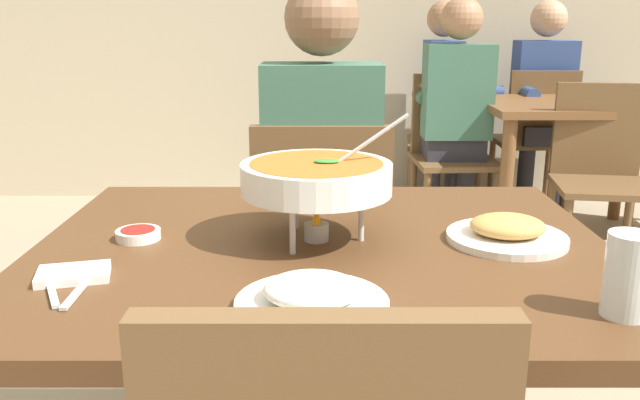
% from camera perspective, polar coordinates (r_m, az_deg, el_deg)
% --- Properties ---
extents(dining_table_main, '(1.14, 0.93, 0.76)m').
position_cam_1_polar(dining_table_main, '(1.36, 0.02, -8.45)').
color(dining_table_main, '#51331C').
rests_on(dining_table_main, ground_plane).
extents(chair_diner_main, '(0.44, 0.44, 0.90)m').
position_cam_1_polar(chair_diner_main, '(2.11, -0.06, -3.63)').
color(chair_diner_main, brown).
rests_on(chair_diner_main, ground_plane).
extents(diner_main, '(0.40, 0.45, 1.31)m').
position_cam_1_polar(diner_main, '(2.07, -0.07, 2.84)').
color(diner_main, '#2D2D38').
rests_on(diner_main, ground_plane).
extents(curry_bowl, '(0.33, 0.30, 0.26)m').
position_cam_1_polar(curry_bowl, '(1.30, -0.51, 1.87)').
color(curry_bowl, silver).
rests_on(curry_bowl, dining_table_main).
extents(rice_plate, '(0.24, 0.24, 0.06)m').
position_cam_1_polar(rice_plate, '(1.02, -0.91, -8.39)').
color(rice_plate, white).
rests_on(rice_plate, dining_table_main).
extents(appetizer_plate, '(0.24, 0.24, 0.06)m').
position_cam_1_polar(appetizer_plate, '(1.38, 15.68, -2.65)').
color(appetizer_plate, white).
rests_on(appetizer_plate, dining_table_main).
extents(sauce_dish, '(0.09, 0.09, 0.02)m').
position_cam_1_polar(sauce_dish, '(1.39, -15.66, -2.87)').
color(sauce_dish, white).
rests_on(sauce_dish, dining_table_main).
extents(napkin_folded, '(0.14, 0.11, 0.02)m').
position_cam_1_polar(napkin_folded, '(1.22, -20.75, -6.05)').
color(napkin_folded, white).
rests_on(napkin_folded, dining_table_main).
extents(fork_utensil, '(0.09, 0.16, 0.01)m').
position_cam_1_polar(fork_utensil, '(1.19, -22.46, -7.06)').
color(fork_utensil, silver).
rests_on(fork_utensil, dining_table_main).
extents(spoon_utensil, '(0.01, 0.17, 0.01)m').
position_cam_1_polar(spoon_utensil, '(1.17, -20.17, -7.16)').
color(spoon_utensil, silver).
rests_on(spoon_utensil, dining_table_main).
extents(drink_glass, '(0.07, 0.07, 0.13)m').
position_cam_1_polar(drink_glass, '(1.09, 24.87, -6.23)').
color(drink_glass, silver).
rests_on(drink_glass, dining_table_main).
extents(dining_table_far, '(1.00, 0.80, 0.76)m').
position_cam_1_polar(dining_table_far, '(3.87, 20.81, 5.93)').
color(dining_table_far, brown).
rests_on(dining_table_far, ground_plane).
extents(chair_bg_left, '(0.49, 0.49, 0.90)m').
position_cam_1_polar(chair_bg_left, '(4.27, 11.63, 5.82)').
color(chair_bg_left, brown).
rests_on(chair_bg_left, ground_plane).
extents(chair_bg_middle, '(0.46, 0.46, 0.90)m').
position_cam_1_polar(chair_bg_middle, '(3.80, 11.09, 4.70)').
color(chair_bg_middle, brown).
rests_on(chair_bg_middle, ground_plane).
extents(chair_bg_right, '(0.45, 0.45, 0.90)m').
position_cam_1_polar(chair_bg_right, '(4.36, 17.95, 5.58)').
color(chair_bg_right, brown).
rests_on(chair_bg_right, ground_plane).
extents(chair_bg_corner, '(0.50, 0.50, 0.90)m').
position_cam_1_polar(chair_bg_corner, '(3.45, 22.82, 2.69)').
color(chair_bg_corner, brown).
rests_on(chair_bg_corner, ground_plane).
extents(patron_bg_left, '(0.45, 0.40, 1.31)m').
position_cam_1_polar(patron_bg_left, '(4.26, 10.76, 9.05)').
color(patron_bg_left, '#2D2D38').
rests_on(patron_bg_left, ground_plane).
extents(patron_bg_middle, '(0.40, 0.45, 1.31)m').
position_cam_1_polar(patron_bg_middle, '(3.70, 11.44, 8.10)').
color(patron_bg_middle, '#2D2D38').
rests_on(patron_bg_middle, ground_plane).
extents(patron_bg_right, '(0.40, 0.45, 1.31)m').
position_cam_1_polar(patron_bg_right, '(4.36, 18.61, 8.67)').
color(patron_bg_right, '#2D2D38').
rests_on(patron_bg_right, ground_plane).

